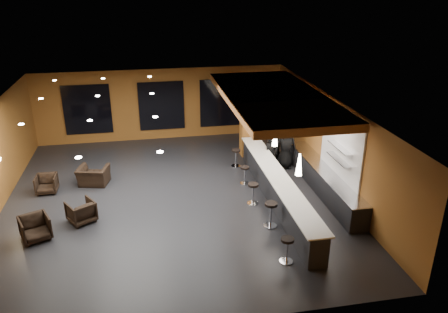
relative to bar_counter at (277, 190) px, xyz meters
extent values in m
cube|color=black|center=(-3.65, 1.00, -0.55)|extent=(12.00, 13.00, 0.10)
cube|color=black|center=(-3.65, 1.00, 3.05)|extent=(12.00, 13.00, 0.10)
cube|color=brown|center=(-3.65, 7.55, 1.25)|extent=(12.00, 0.10, 3.50)
cube|color=brown|center=(-3.65, -5.55, 1.25)|extent=(12.00, 0.10, 3.50)
cube|color=brown|center=(2.40, 1.00, 1.25)|extent=(0.10, 13.00, 3.50)
cube|color=#B86F35|center=(0.35, 2.00, 2.86)|extent=(3.60, 8.00, 0.28)
cube|color=black|center=(-7.15, 7.44, 1.20)|extent=(2.20, 0.06, 2.40)
cube|color=black|center=(-3.65, 7.44, 1.20)|extent=(2.20, 0.06, 2.40)
cube|color=black|center=(-0.65, 7.44, 1.20)|extent=(2.20, 0.06, 2.40)
cube|color=white|center=(2.31, 0.00, 1.50)|extent=(0.06, 3.20, 2.40)
cube|color=black|center=(0.00, 0.00, 0.00)|extent=(0.60, 8.00, 1.00)
cube|color=white|center=(0.00, 0.00, 0.52)|extent=(0.78, 8.10, 0.05)
cube|color=black|center=(2.00, 0.50, -0.07)|extent=(0.70, 6.00, 0.86)
cube|color=silver|center=(2.00, 0.50, 0.39)|extent=(0.72, 6.00, 0.03)
cube|color=silver|center=(2.17, -0.20, 1.10)|extent=(0.30, 1.50, 0.03)
cube|color=silver|center=(2.17, -0.20, 1.55)|extent=(0.30, 1.50, 0.03)
cube|color=#9F5E23|center=(0.00, 4.60, 1.25)|extent=(0.60, 0.60, 3.50)
cone|color=white|center=(0.00, -2.00, 1.85)|extent=(0.20, 0.20, 0.70)
cone|color=white|center=(0.00, 0.50, 1.85)|extent=(0.20, 0.20, 0.70)
cone|color=white|center=(0.00, 3.00, 1.85)|extent=(0.20, 0.20, 0.70)
imported|color=black|center=(0.50, 2.51, 0.32)|extent=(0.69, 0.55, 1.64)
imported|color=black|center=(1.05, 3.45, 0.40)|extent=(0.90, 0.72, 1.81)
imported|color=black|center=(1.26, 2.91, 0.44)|extent=(0.96, 0.66, 1.88)
imported|color=black|center=(-8.06, -0.93, -0.11)|extent=(1.11, 1.12, 0.78)
imported|color=black|center=(-6.78, -0.10, -0.13)|extent=(1.11, 1.12, 0.75)
imported|color=black|center=(-8.30, 2.33, -0.15)|extent=(0.75, 0.77, 0.70)
imported|color=black|center=(-6.62, 2.73, -0.14)|extent=(1.32, 1.22, 0.73)
cylinder|color=silver|center=(-0.76, -3.49, -0.49)|extent=(0.40, 0.40, 0.03)
cylinder|color=silver|center=(-0.76, -3.49, -0.13)|extent=(0.07, 0.07, 0.70)
cylinder|color=black|center=(-0.76, -3.49, 0.24)|extent=(0.38, 0.38, 0.08)
cylinder|color=silver|center=(-0.68, -1.55, -0.48)|extent=(0.44, 0.44, 0.03)
cylinder|color=silver|center=(-0.68, -1.55, -0.09)|extent=(0.08, 0.08, 0.77)
cylinder|color=black|center=(-0.68, -1.55, 0.32)|extent=(0.42, 0.42, 0.09)
cylinder|color=silver|center=(-0.87, 0.04, -0.48)|extent=(0.40, 0.40, 0.03)
cylinder|color=silver|center=(-0.87, 0.04, -0.13)|extent=(0.07, 0.07, 0.70)
cylinder|color=black|center=(-0.87, 0.04, 0.25)|extent=(0.38, 0.38, 0.08)
cylinder|color=silver|center=(-0.78, 1.68, -0.49)|extent=(0.37, 0.37, 0.03)
cylinder|color=silver|center=(-0.78, 1.68, -0.16)|extent=(0.06, 0.06, 0.64)
cylinder|color=black|center=(-0.78, 1.68, 0.19)|extent=(0.35, 0.35, 0.07)
cylinder|color=silver|center=(-0.78, 3.40, -0.49)|extent=(0.39, 0.39, 0.03)
cylinder|color=silver|center=(-0.78, 3.40, -0.14)|extent=(0.07, 0.07, 0.69)
cylinder|color=black|center=(-0.78, 3.40, 0.24)|extent=(0.37, 0.37, 0.08)
camera|label=1|loc=(-4.44, -13.40, 7.13)|focal=35.00mm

